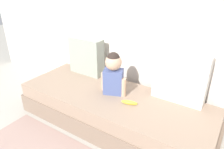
{
  "coord_description": "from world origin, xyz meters",
  "views": [
    {
      "loc": [
        1.07,
        -1.67,
        1.59
      ],
      "look_at": [
        -0.02,
        0.0,
        0.63
      ],
      "focal_mm": 33.9,
      "sensor_mm": 36.0,
      "label": 1
    }
  ],
  "objects_px": {
    "toddler": "(113,73)",
    "throw_pillow_right": "(180,77)",
    "couch": "(113,110)",
    "throw_pillow_left": "(86,56)",
    "banana": "(129,102)"
  },
  "relations": [
    {
      "from": "toddler",
      "to": "throw_pillow_right",
      "type": "bearing_deg",
      "value": 21.26
    },
    {
      "from": "couch",
      "to": "throw_pillow_left",
      "type": "xyz_separation_m",
      "value": [
        -0.61,
        0.3,
        0.43
      ]
    },
    {
      "from": "toddler",
      "to": "banana",
      "type": "height_order",
      "value": "toddler"
    },
    {
      "from": "banana",
      "to": "couch",
      "type": "bearing_deg",
      "value": 166.69
    },
    {
      "from": "couch",
      "to": "throw_pillow_right",
      "type": "height_order",
      "value": "throw_pillow_right"
    },
    {
      "from": "couch",
      "to": "throw_pillow_left",
      "type": "distance_m",
      "value": 0.8
    },
    {
      "from": "banana",
      "to": "throw_pillow_right",
      "type": "bearing_deg",
      "value": 43.18
    },
    {
      "from": "couch",
      "to": "throw_pillow_right",
      "type": "bearing_deg",
      "value": 26.36
    },
    {
      "from": "couch",
      "to": "throw_pillow_left",
      "type": "bearing_deg",
      "value": 153.64
    },
    {
      "from": "throw_pillow_right",
      "to": "banana",
      "type": "distance_m",
      "value": 0.58
    },
    {
      "from": "throw_pillow_right",
      "to": "throw_pillow_left",
      "type": "bearing_deg",
      "value": 180.0
    },
    {
      "from": "couch",
      "to": "banana",
      "type": "distance_m",
      "value": 0.32
    },
    {
      "from": "throw_pillow_right",
      "to": "couch",
      "type": "bearing_deg",
      "value": -153.64
    },
    {
      "from": "couch",
      "to": "toddler",
      "type": "distance_m",
      "value": 0.45
    },
    {
      "from": "throw_pillow_right",
      "to": "toddler",
      "type": "height_order",
      "value": "throw_pillow_right"
    }
  ]
}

